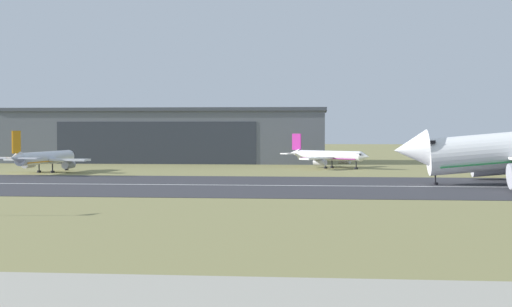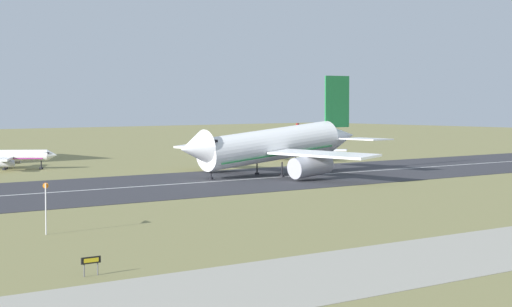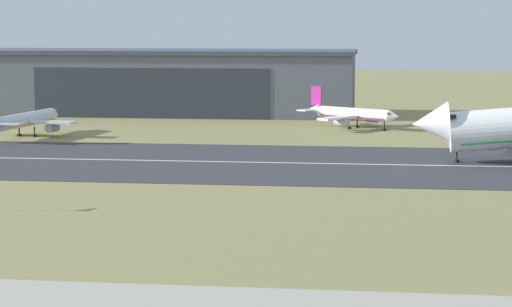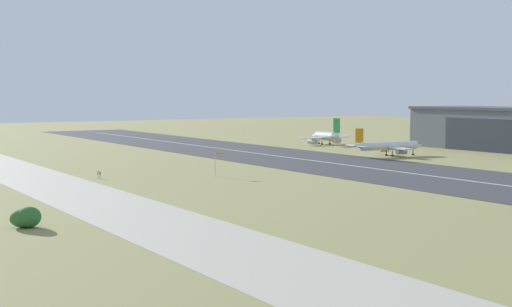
# 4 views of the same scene
# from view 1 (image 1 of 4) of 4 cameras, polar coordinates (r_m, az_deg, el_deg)

# --- Properties ---
(ground_plane) EXTENTS (698.22, 698.22, 0.00)m
(ground_plane) POSITION_cam_1_polar(r_m,az_deg,el_deg) (66.38, -15.98, -5.88)
(ground_plane) COLOR olive
(runway_strip) EXTENTS (458.22, 41.37, 0.06)m
(runway_strip) POSITION_cam_1_polar(r_m,az_deg,el_deg) (114.40, -6.85, -2.50)
(runway_strip) COLOR #333338
(runway_strip) RESTS_ON ground_plane
(runway_centreline) EXTENTS (412.40, 0.70, 0.01)m
(runway_centreline) POSITION_cam_1_polar(r_m,az_deg,el_deg) (114.40, -6.85, -2.49)
(runway_centreline) COLOR silver
(runway_centreline) RESTS_ON runway_strip
(hangar_building) EXTENTS (86.34, 25.50, 14.32)m
(hangar_building) POSITION_cam_1_polar(r_m,az_deg,el_deg) (193.60, -7.23, 1.46)
(hangar_building) COLOR slate
(hangar_building) RESTS_ON ground_plane
(airplane_parked_east) EXTENTS (18.27, 25.30, 8.60)m
(airplane_parked_east) POSITION_cam_1_polar(r_m,az_deg,el_deg) (150.78, -16.52, -0.36)
(airplane_parked_east) COLOR silver
(airplane_parked_east) RESTS_ON ground_plane
(airplane_parked_far_east) EXTENTS (20.43, 19.37, 7.80)m
(airplane_parked_far_east) POSITION_cam_1_polar(r_m,az_deg,el_deg) (162.02, 5.81, -0.20)
(airplane_parked_far_east) COLOR white
(airplane_parked_far_east) RESTS_ON ground_plane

